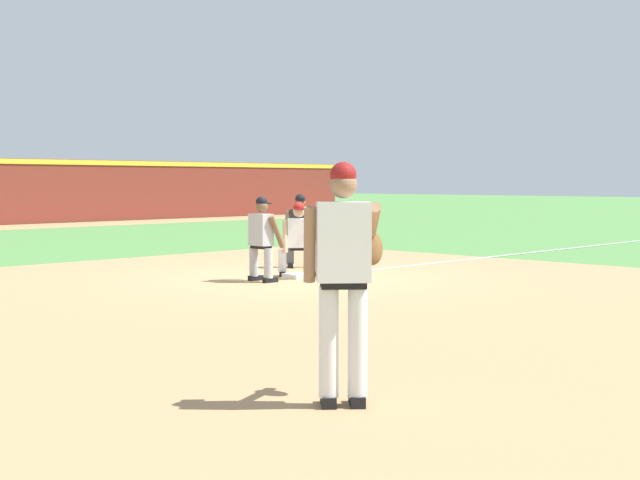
% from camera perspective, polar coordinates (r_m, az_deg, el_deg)
% --- Properties ---
extents(ground_plane, '(160.00, 160.00, 0.00)m').
position_cam_1_polar(ground_plane, '(15.70, -1.49, -2.47)').
color(ground_plane, '#518942').
extents(infield_dirt_patch, '(18.00, 18.00, 0.01)m').
position_cam_1_polar(infield_dirt_patch, '(11.26, -0.60, -4.94)').
color(infield_dirt_patch, tan).
rests_on(infield_dirt_patch, ground).
extents(foul_line_stripe, '(14.17, 0.10, 0.00)m').
position_cam_1_polar(foul_line_stripe, '(21.23, 12.36, -0.90)').
color(foul_line_stripe, white).
rests_on(foul_line_stripe, ground).
extents(first_base_bag, '(0.38, 0.38, 0.09)m').
position_cam_1_polar(first_base_bag, '(15.69, -1.49, -2.31)').
color(first_base_bag, white).
rests_on(first_base_bag, ground).
extents(baseball, '(0.07, 0.07, 0.07)m').
position_cam_1_polar(baseball, '(12.51, 0.20, -3.91)').
color(baseball, white).
rests_on(baseball, ground).
extents(pitcher, '(0.85, 0.55, 1.86)m').
position_cam_1_polar(pitcher, '(6.74, 1.60, -1.81)').
color(pitcher, black).
rests_on(pitcher, ground).
extents(first_baseman, '(0.71, 1.09, 1.34)m').
position_cam_1_polar(first_baseman, '(15.91, -1.28, 0.26)').
color(first_baseman, black).
rests_on(first_baseman, ground).
extents(baserunner, '(0.46, 0.61, 1.46)m').
position_cam_1_polar(baserunner, '(15.13, -3.75, 0.30)').
color(baserunner, black).
rests_on(baserunner, ground).
extents(umpire, '(0.68, 0.67, 1.46)m').
position_cam_1_polar(umpire, '(17.58, -1.27, 0.79)').
color(umpire, black).
rests_on(umpire, ground).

